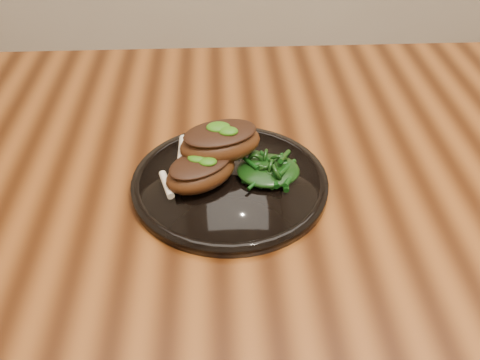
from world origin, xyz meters
name	(u,v)px	position (x,y,z in m)	size (l,w,h in m)	color
desk	(436,203)	(0.00, 0.00, 0.67)	(1.60, 0.80, 0.75)	black
plate	(230,183)	(-0.32, -0.05, 0.76)	(0.26, 0.26, 0.02)	black
lamb_chop_front	(200,171)	(-0.36, -0.06, 0.79)	(0.12, 0.11, 0.05)	#45210D
lamb_chop_back	(220,142)	(-0.33, -0.02, 0.81)	(0.13, 0.10, 0.05)	#45210D
herb_smear	(205,154)	(-0.35, 0.01, 0.77)	(0.07, 0.05, 0.00)	#194807
greens_heap	(268,167)	(-0.27, -0.04, 0.78)	(0.08, 0.08, 0.03)	black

